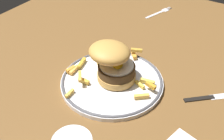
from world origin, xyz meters
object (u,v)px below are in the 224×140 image
Objects in this scene: dinner_plate at (112,81)px; knife at (212,97)px; fork at (160,12)px; burger at (113,62)px.

knife is at bearing -69.82° from dinner_plate.
knife reaches higher than fork.
burger is 1.00× the size of knife.
burger is 46.69cm from fork.
dinner_plate is 6.16cm from burger.
burger reaches higher than fork.
dinner_plate is at bearing -171.58° from fork.
burger is at bearing -171.45° from fork.
burger is 26.80cm from knife.
knife is at bearing -70.75° from burger.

